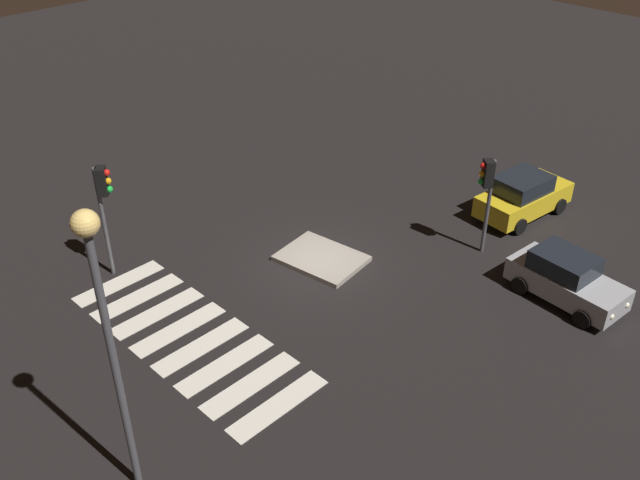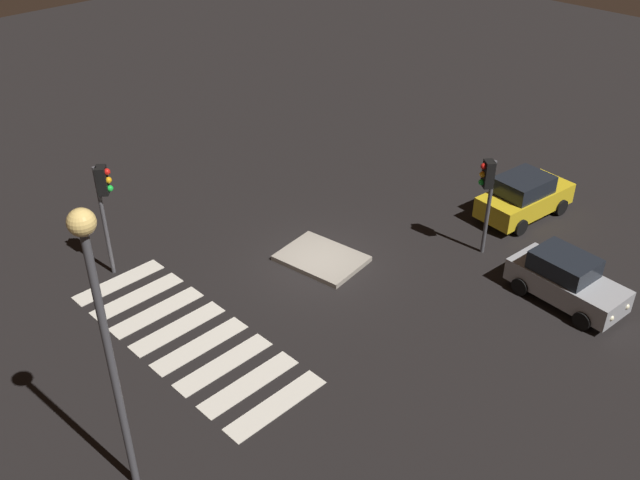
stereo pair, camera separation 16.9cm
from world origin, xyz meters
name	(u,v)px [view 2 (the right image)]	position (x,y,z in m)	size (l,w,h in m)	color
ground_plane	(320,264)	(0.00, 0.00, 0.00)	(80.00, 80.00, 0.00)	black
traffic_island	(321,258)	(-0.11, 0.18, 0.09)	(3.16, 2.55, 0.18)	gray
car_silver	(566,280)	(7.10, 4.18, 0.81)	(3.91, 2.05, 1.65)	#9EA0A5
car_yellow	(524,197)	(3.20, 8.02, 0.87)	(2.28, 4.21, 1.77)	gold
traffic_light_north	(488,184)	(3.50, 4.62, 2.77)	(0.54, 0.53, 3.66)	#47474C
traffic_light_south	(104,194)	(-4.59, -5.36, 3.09)	(0.54, 0.53, 4.07)	#47474C
street_lamp	(101,313)	(3.54, -9.75, 5.20)	(0.56, 0.56, 7.62)	#47474C
crosswalk_near	(189,337)	(0.00, -5.67, 0.01)	(8.75, 3.20, 0.02)	silver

